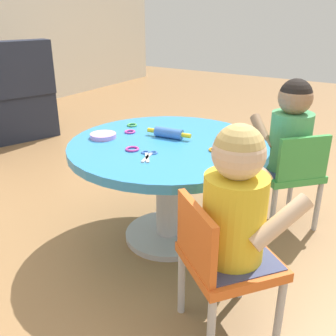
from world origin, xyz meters
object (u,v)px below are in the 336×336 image
(armchair_dark, at_px, (7,102))
(craft_scissors, at_px, (148,155))
(child_chair_right, at_px, (290,173))
(rolling_pin, at_px, (169,133))
(child_chair_left, at_px, (222,261))
(craft_table, at_px, (168,165))
(seated_child_right, at_px, (291,129))
(seated_child_left, at_px, (237,201))

(armchair_dark, xyz_separation_m, craft_scissors, (-0.88, -2.17, 0.21))
(child_chair_right, distance_m, rolling_pin, 0.68)
(child_chair_left, height_order, rolling_pin, rolling_pin)
(child_chair_left, distance_m, armchair_dark, 2.87)
(rolling_pin, bearing_deg, craft_scissors, -168.46)
(craft_table, xyz_separation_m, child_chair_left, (-0.43, -0.49, -0.10))
(child_chair_left, relative_size, seated_child_right, 1.05)
(craft_scissors, bearing_deg, craft_table, 5.18)
(seated_child_right, bearing_deg, seated_child_left, -175.38)
(rolling_pin, bearing_deg, child_chair_left, -133.40)
(child_chair_right, relative_size, armchair_dark, 0.59)
(craft_table, height_order, craft_scissors, craft_scissors)
(child_chair_right, relative_size, seated_child_right, 1.05)
(child_chair_left, xyz_separation_m, seated_child_left, (0.03, -0.02, 0.23))
(craft_scissors, bearing_deg, armchair_dark, 67.98)
(child_chair_right, height_order, rolling_pin, rolling_pin)
(seated_child_left, relative_size, craft_scissors, 3.58)
(seated_child_right, relative_size, craft_scissors, 3.58)
(craft_table, xyz_separation_m, craft_scissors, (-0.19, -0.02, 0.12))
(seated_child_left, bearing_deg, seated_child_right, 4.62)
(craft_scissors, bearing_deg, seated_child_left, -113.21)
(child_chair_right, height_order, seated_child_right, seated_child_right)
(craft_table, bearing_deg, child_chair_left, -131.46)
(child_chair_left, xyz_separation_m, craft_scissors, (0.24, 0.47, 0.22))
(child_chair_right, bearing_deg, craft_table, 133.66)
(rolling_pin, bearing_deg, craft_table, -151.42)
(child_chair_left, height_order, armchair_dark, armchair_dark)
(armchair_dark, bearing_deg, craft_table, -107.78)
(seated_child_right, bearing_deg, rolling_pin, 131.06)
(child_chair_left, xyz_separation_m, rolling_pin, (0.49, 0.52, 0.24))
(rolling_pin, height_order, craft_scissors, rolling_pin)
(child_chair_left, bearing_deg, seated_child_left, -38.40)
(seated_child_left, distance_m, rolling_pin, 0.71)
(seated_child_right, distance_m, craft_scissors, 0.79)
(seated_child_left, distance_m, armchair_dark, 2.88)
(armchair_dark, height_order, rolling_pin, armchair_dark)
(seated_child_left, xyz_separation_m, craft_scissors, (0.21, 0.50, -0.01))
(seated_child_left, relative_size, rolling_pin, 2.21)
(seated_child_right, distance_m, rolling_pin, 0.63)
(child_chair_right, bearing_deg, seated_child_right, 46.72)
(child_chair_left, relative_size, armchair_dark, 0.59)
(armchair_dark, relative_size, craft_scissors, 6.43)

